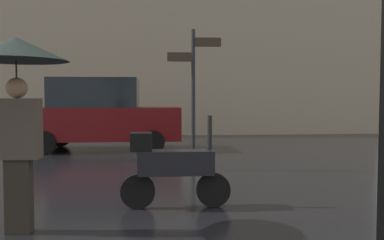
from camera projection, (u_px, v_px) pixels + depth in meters
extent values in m
cube|color=#2A241E|center=(19.00, 196.00, 4.48)|extent=(0.26, 0.17, 0.81)
cube|color=#473D33|center=(18.00, 129.00, 4.45)|extent=(0.48, 0.22, 0.65)
sphere|color=#936B4C|center=(17.00, 88.00, 4.42)|extent=(0.22, 0.22, 0.22)
cylinder|color=black|center=(16.00, 75.00, 4.42)|extent=(0.02, 0.02, 0.30)
cone|color=#222D28|center=(16.00, 49.00, 4.40)|extent=(1.11, 1.11, 0.25)
cylinder|color=black|center=(213.00, 190.00, 5.55)|extent=(0.46, 0.09, 0.46)
cylinder|color=black|center=(138.00, 191.00, 5.47)|extent=(0.46, 0.09, 0.46)
cube|color=black|center=(176.00, 162.00, 5.49)|extent=(1.01, 0.32, 0.32)
cube|color=black|center=(141.00, 142.00, 5.44)|extent=(0.28, 0.28, 0.24)
cylinder|color=black|center=(210.00, 136.00, 5.51)|extent=(0.06, 0.06, 0.55)
cube|color=#590C0F|center=(104.00, 123.00, 11.76)|extent=(4.35, 1.80, 0.91)
cube|color=black|center=(95.00, 93.00, 11.70)|extent=(2.39, 1.66, 0.82)
cylinder|color=black|center=(154.00, 136.00, 12.81)|extent=(0.62, 0.18, 0.62)
cylinder|color=black|center=(153.00, 142.00, 11.01)|extent=(0.62, 0.18, 0.62)
cylinder|color=black|center=(60.00, 137.00, 12.56)|extent=(0.62, 0.18, 0.62)
cylinder|color=black|center=(44.00, 143.00, 10.77)|extent=(0.62, 0.18, 0.62)
cylinder|color=black|center=(193.00, 101.00, 8.30)|extent=(0.08, 0.08, 2.84)
cube|color=#33281E|center=(207.00, 42.00, 8.27)|extent=(0.56, 0.04, 0.18)
cube|color=#33281E|center=(180.00, 57.00, 8.24)|extent=(0.52, 0.04, 0.18)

